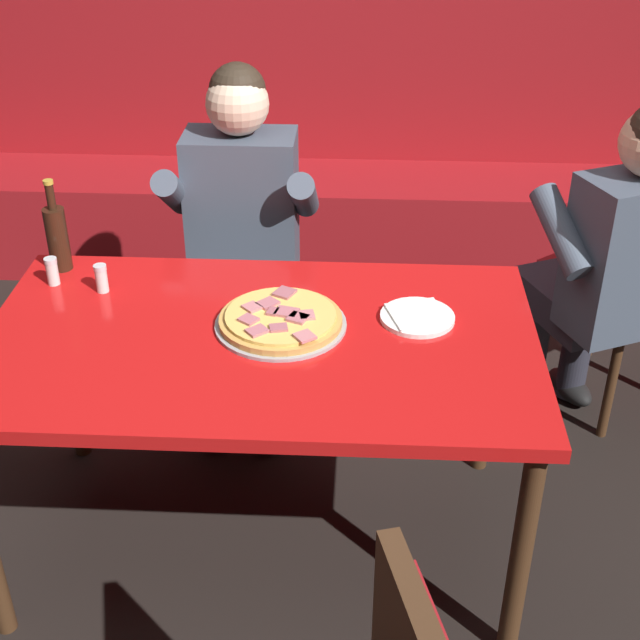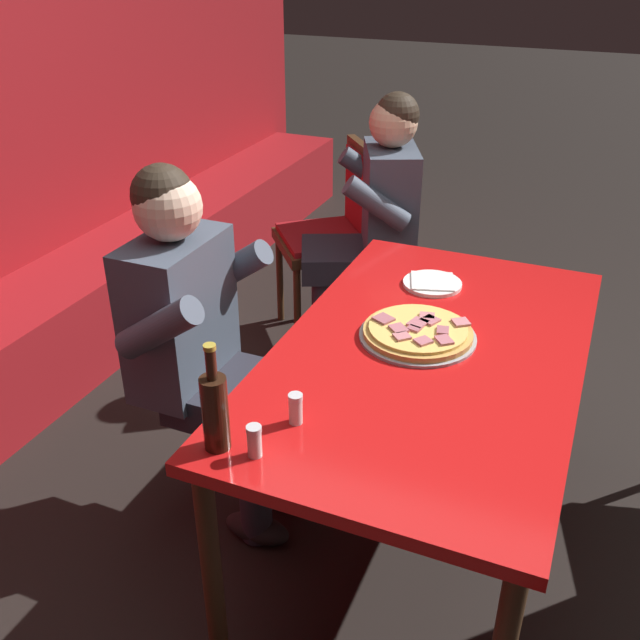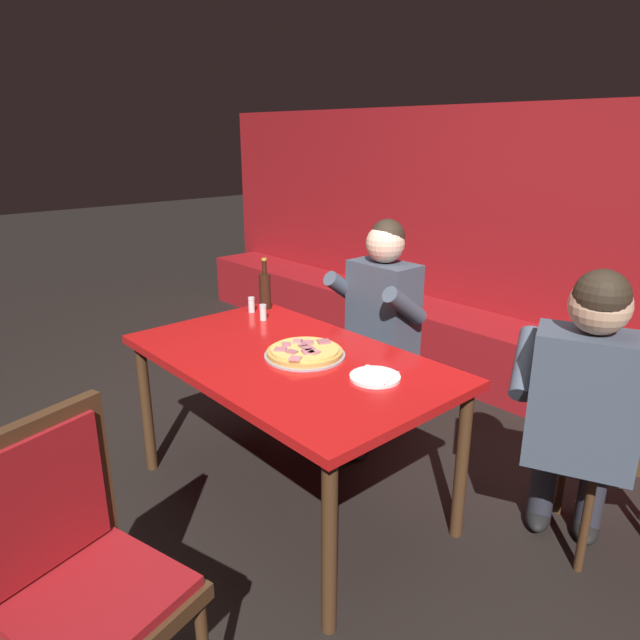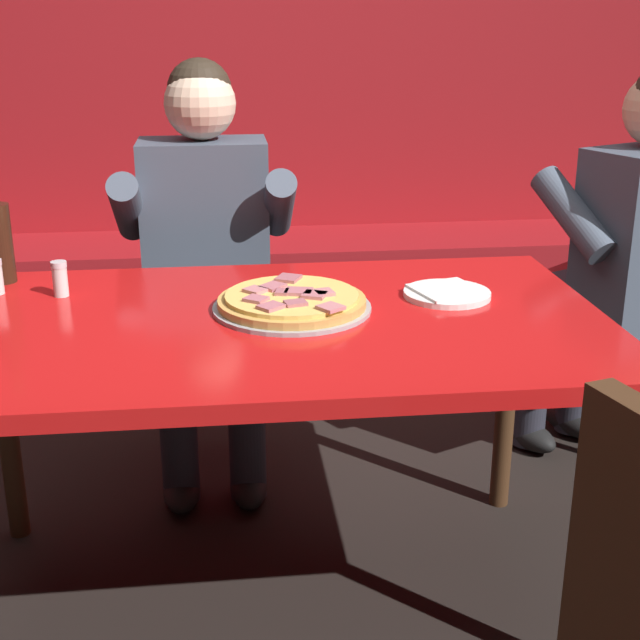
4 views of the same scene
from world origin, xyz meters
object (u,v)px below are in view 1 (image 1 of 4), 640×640
at_px(beer_bottle, 57,236).
at_px(shaker_red_pepper_flakes, 102,280).
at_px(plate_white_paper, 417,317).
at_px(shaker_parmesan, 52,272).
at_px(main_dining_table, 260,358).
at_px(dining_chair_far_right, 637,267).
at_px(diner_standing_companion, 612,264).
at_px(pizza, 281,320).
at_px(diner_seated_blue_shirt, 240,236).

bearing_deg(beer_bottle, shaker_red_pepper_flakes, -39.82).
bearing_deg(plate_white_paper, shaker_parmesan, 172.09).
xyz_separation_m(main_dining_table, shaker_red_pepper_flakes, (-0.49, 0.22, 0.11)).
relative_size(dining_chair_far_right, diner_standing_companion, 0.77).
bearing_deg(plate_white_paper, pizza, -171.74).
height_order(shaker_parmesan, diner_standing_companion, diner_standing_companion).
bearing_deg(main_dining_table, diner_standing_companion, 27.82).
height_order(diner_seated_blue_shirt, diner_standing_companion, same).
relative_size(main_dining_table, diner_standing_companion, 1.19).
height_order(shaker_parmesan, diner_seated_blue_shirt, diner_seated_blue_shirt).
distance_m(pizza, beer_bottle, 0.78).
xyz_separation_m(plate_white_paper, diner_seated_blue_shirt, (-0.58, 0.60, -0.06)).
bearing_deg(shaker_parmesan, dining_chair_far_right, 15.53).
xyz_separation_m(plate_white_paper, diner_standing_companion, (0.65, 0.46, -0.06)).
bearing_deg(dining_chair_far_right, shaker_red_pepper_flakes, -162.03).
bearing_deg(diner_standing_companion, shaker_red_pepper_flakes, -167.53).
xyz_separation_m(pizza, diner_standing_companion, (1.03, 0.52, -0.07)).
height_order(shaker_red_pepper_flakes, dining_chair_far_right, dining_chair_far_right).
bearing_deg(diner_standing_companion, dining_chair_far_right, 53.62).
xyz_separation_m(plate_white_paper, shaker_red_pepper_flakes, (-0.92, 0.11, 0.03)).
height_order(plate_white_paper, dining_chair_far_right, dining_chair_far_right).
height_order(shaker_red_pepper_flakes, diner_standing_companion, diner_standing_companion).
distance_m(pizza, plate_white_paper, 0.38).
bearing_deg(shaker_red_pepper_flakes, main_dining_table, -24.59).
bearing_deg(shaker_parmesan, shaker_red_pepper_flakes, -12.88).
xyz_separation_m(main_dining_table, pizza, (0.05, 0.05, 0.09)).
height_order(dining_chair_far_right, diner_standing_companion, diner_standing_companion).
height_order(shaker_red_pepper_flakes, diner_seated_blue_shirt, diner_seated_blue_shirt).
distance_m(plate_white_paper, diner_seated_blue_shirt, 0.84).
xyz_separation_m(shaker_red_pepper_flakes, diner_seated_blue_shirt, (0.34, 0.49, -0.09)).
distance_m(plate_white_paper, diner_standing_companion, 0.80).
bearing_deg(beer_bottle, main_dining_table, -28.89).
height_order(beer_bottle, diner_seated_blue_shirt, diner_seated_blue_shirt).
distance_m(pizza, shaker_parmesan, 0.73).
xyz_separation_m(beer_bottle, shaker_parmesan, (0.01, -0.10, -0.07)).
relative_size(main_dining_table, beer_bottle, 5.20).
relative_size(beer_bottle, diner_seated_blue_shirt, 0.23).
relative_size(beer_bottle, diner_standing_companion, 0.23).
xyz_separation_m(pizza, dining_chair_far_right, (1.19, 0.73, -0.19)).
bearing_deg(shaker_red_pepper_flakes, shaker_parmesan, 167.12).
distance_m(main_dining_table, shaker_parmesan, 0.71).
relative_size(diner_seated_blue_shirt, diner_standing_companion, 1.00).
bearing_deg(shaker_red_pepper_flakes, diner_standing_companion, 12.47).
distance_m(plate_white_paper, shaker_red_pepper_flakes, 0.93).
distance_m(beer_bottle, dining_chair_far_right, 1.96).
xyz_separation_m(plate_white_paper, beer_bottle, (-1.09, 0.25, 0.10)).
bearing_deg(beer_bottle, diner_standing_companion, 6.95).
distance_m(plate_white_paper, dining_chair_far_right, 1.07).
bearing_deg(diner_seated_blue_shirt, main_dining_table, -78.36).
bearing_deg(diner_standing_companion, shaker_parmesan, -169.79).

